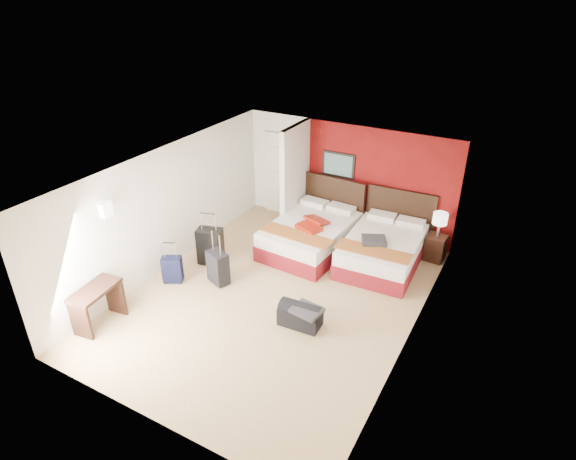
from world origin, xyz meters
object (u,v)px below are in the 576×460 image
Objects in this scene: red_suitcase_open at (313,224)px; suitcase_charcoal at (218,268)px; bed_left at (310,236)px; suitcase_navy at (173,270)px; suitcase_black at (210,247)px; desk at (98,307)px; duffel_bag at (300,316)px; nightstand at (435,248)px; bed_right at (382,251)px; table_lamp at (439,225)px.

suitcase_charcoal is (-1.08, -1.92, -0.37)m from red_suitcase_open.
bed_left reaches higher than suitcase_navy.
suitcase_black is at bearing 46.92° from suitcase_navy.
bed_left is 2.41× the size of desk.
suitcase_navy is at bearing 75.36° from desk.
suitcase_black reaches higher than duffel_bag.
red_suitcase_open is 2.62m from nightstand.
red_suitcase_open reaches higher than bed_right.
bed_left is 4.08× the size of table_lamp.
nightstand is 0.54m from table_lamp.
bed_right is at bearing -141.42° from table_lamp.
suitcase_charcoal is at bearing -112.19° from bed_left.
bed_left is 1.04× the size of bed_right.
suitcase_navy is at bearing -109.87° from red_suitcase_open.
nightstand is 5.42m from suitcase_navy.
nightstand is at bearing 61.57° from suitcase_charcoal.
bed_left is at bearing 27.88° from suitcase_black.
nightstand is at bearing 8.84° from suitcase_navy.
suitcase_black is 0.77m from suitcase_charcoal.
bed_left reaches higher than nightstand.
bed_left reaches higher than bed_right.
suitcase_navy is at bearing 177.57° from duffel_bag.
duffel_bag is at bearing -114.31° from table_lamp.
suitcase_charcoal is (-2.56, -2.19, 0.01)m from bed_right.
red_suitcase_open is at bearing 82.09° from suitcase_charcoal.
red_suitcase_open is at bearing 24.15° from suitcase_black.
table_lamp is 0.82× the size of suitcase_charcoal.
nightstand is 0.85× the size of suitcase_charcoal.
suitcase_navy is (-1.78, -2.43, -0.06)m from bed_left.
suitcase_black is (-3.12, -1.68, 0.07)m from bed_right.
duffel_bag is (-1.49, -3.29, -0.09)m from nightstand.
desk is at bearing -112.60° from bed_left.
suitcase_black is at bearing -132.06° from bed_left.
red_suitcase_open is 1.10× the size of suitcase_charcoal.
table_lamp is (0.92, 0.73, 0.50)m from bed_right.
duffel_bag is at bearing 21.96° from desk.
nightstand is 1.06× the size of suitcase_navy.
bed_right is at bearing 9.83° from bed_left.
suitcase_charcoal is at bearing -141.84° from bed_right.
desk reaches higher than suitcase_navy.
table_lamp is 4.57m from suitcase_charcoal.
suitcase_charcoal is at bearing -139.93° from table_lamp.
desk is at bearing -129.52° from nightstand.
suitcase_black is at bearing -146.47° from nightstand.
suitcase_navy is (-3.35, -2.60, -0.05)m from bed_right.
suitcase_charcoal reaches higher than duffel_bag.
suitcase_black is 2.71m from duffel_bag.
duffel_bag is at bearing -104.96° from bed_right.
duffel_bag is (2.56, -0.88, -0.20)m from suitcase_black.
suitcase_charcoal is at bearing -58.49° from suitcase_black.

